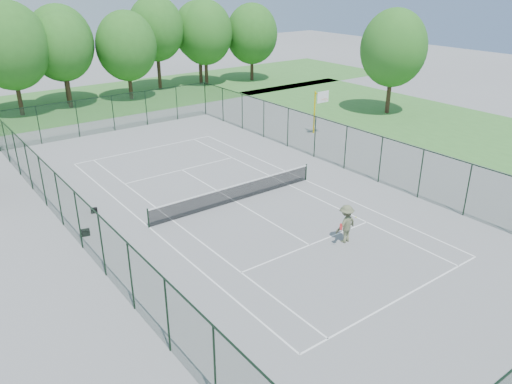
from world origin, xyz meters
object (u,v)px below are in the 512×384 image
sports_bag_a (85,233)px  tennis_net (235,192)px  basketball_goal (319,104)px  tennis_player (346,224)px

sports_bag_a → tennis_net: bearing=4.9°
tennis_net → basketball_goal: basketball_goal is taller
tennis_net → tennis_player: 7.35m
basketball_goal → sports_bag_a: (-21.49, -5.78, -2.40)m
tennis_net → tennis_player: tennis_player is taller
tennis_net → sports_bag_a: tennis_net is taller
sports_bag_a → tennis_player: size_ratio=0.20×
basketball_goal → sports_bag_a: size_ratio=8.61×
tennis_net → tennis_player: size_ratio=5.33×
tennis_player → sports_bag_a: bearing=140.6°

